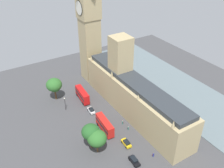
% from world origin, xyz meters
% --- Properties ---
extents(ground_plane, '(126.94, 126.94, 0.00)m').
position_xyz_m(ground_plane, '(0.00, 0.00, 0.00)').
color(ground_plane, '#424244').
extents(river_thames, '(28.52, 114.25, 0.25)m').
position_xyz_m(river_thames, '(-28.59, 0.00, 0.12)').
color(river_thames, slate).
rests_on(river_thames, ground).
extents(parliament_building, '(11.09, 56.94, 28.71)m').
position_xyz_m(parliament_building, '(-1.99, -1.49, 8.37)').
color(parliament_building, tan).
rests_on(parliament_building, ground).
extents(clock_tower, '(8.73, 8.73, 54.92)m').
position_xyz_m(clock_tower, '(-0.57, -33.50, 28.41)').
color(clock_tower, tan).
rests_on(clock_tower, ground).
extents(double_decker_bus_by_river_gate, '(3.34, 10.66, 4.75)m').
position_xyz_m(double_decker_bus_by_river_gate, '(11.72, -18.55, 2.63)').
color(double_decker_bus_by_river_gate, red).
rests_on(double_decker_bus_by_river_gate, ground).
extents(car_white_midblock, '(2.33, 4.44, 1.74)m').
position_xyz_m(car_white_midblock, '(12.57, -8.87, 0.89)').
color(car_white_midblock, silver).
rests_on(car_white_midblock, ground).
extents(double_decker_bus_near_tower, '(3.31, 10.66, 4.75)m').
position_xyz_m(double_decker_bus_near_tower, '(13.36, 3.31, 2.63)').
color(double_decker_bus_near_tower, red).
rests_on(double_decker_bus_near_tower, ground).
extents(car_yellow_cab_corner, '(2.17, 4.52, 1.74)m').
position_xyz_m(car_yellow_cab_corner, '(10.75, 13.43, 0.89)').
color(car_yellow_cab_corner, gold).
rests_on(car_yellow_cab_corner, ground).
extents(car_black_opposite_hall, '(2.17, 4.66, 1.74)m').
position_xyz_m(car_black_opposite_hall, '(12.94, 21.04, 0.89)').
color(car_black_opposite_hall, black).
rests_on(car_black_opposite_hall, ground).
extents(pedestrian_trailing, '(0.69, 0.69, 1.68)m').
position_xyz_m(pedestrian_trailing, '(6.16, 22.23, 0.76)').
color(pedestrian_trailing, navy).
rests_on(pedestrian_trailing, ground).
extents(pedestrian_far_end, '(0.68, 0.68, 1.64)m').
position_xyz_m(pedestrian_far_end, '(5.86, 3.80, 0.74)').
color(pedestrian_far_end, '#336B60').
rests_on(pedestrian_far_end, ground).
extents(pedestrian_kerbside, '(0.57, 0.47, 1.50)m').
position_xyz_m(pedestrian_kerbside, '(5.81, 7.46, 0.67)').
color(pedestrian_kerbside, '#336B60').
rests_on(pedestrian_kerbside, ground).
extents(plane_tree_under_trees, '(6.08, 6.08, 9.55)m').
position_xyz_m(plane_tree_under_trees, '(21.38, 8.15, 6.93)').
color(plane_tree_under_trees, brown).
rests_on(plane_tree_under_trees, ground).
extents(plane_tree_leading, '(4.59, 4.59, 7.78)m').
position_xyz_m(plane_tree_leading, '(21.17, -25.23, 5.77)').
color(plane_tree_leading, brown).
rests_on(plane_tree_leading, ground).
extents(plane_tree_slot_10, '(6.63, 6.63, 10.14)m').
position_xyz_m(plane_tree_slot_10, '(21.42, -24.95, 7.29)').
color(plane_tree_slot_10, brown).
rests_on(plane_tree_slot_10, ground).
extents(plane_tree_slot_11, '(6.36, 6.36, 8.69)m').
position_xyz_m(plane_tree_slot_11, '(20.60, 10.90, 5.96)').
color(plane_tree_slot_11, brown).
rests_on(plane_tree_slot_11, ground).
extents(street_lamp_slot_12, '(0.56, 0.56, 5.92)m').
position_xyz_m(street_lamp_slot_12, '(20.73, -15.73, 4.17)').
color(street_lamp_slot_12, black).
rests_on(street_lamp_slot_12, ground).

